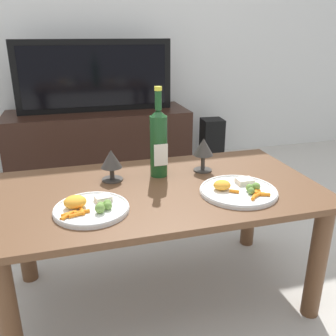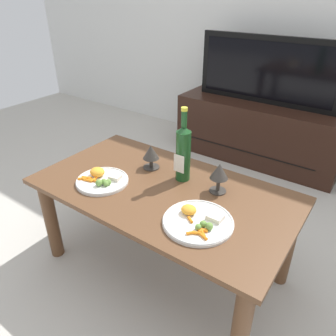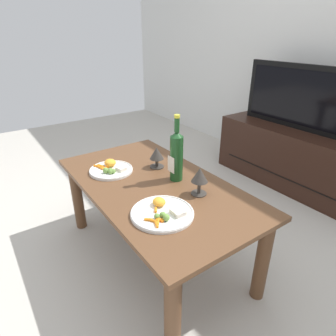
# 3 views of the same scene
# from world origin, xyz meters

# --- Properties ---
(ground_plane) EXTENTS (6.40, 6.40, 0.00)m
(ground_plane) POSITION_xyz_m (0.00, 0.00, 0.00)
(ground_plane) COLOR #B7B2A8
(back_wall) EXTENTS (6.40, 0.10, 2.60)m
(back_wall) POSITION_xyz_m (0.00, 1.87, 1.30)
(back_wall) COLOR silver
(back_wall) RESTS_ON ground_plane
(dining_table) EXTENTS (1.24, 0.68, 0.51)m
(dining_table) POSITION_xyz_m (0.00, 0.00, 0.42)
(dining_table) COLOR brown
(dining_table) RESTS_ON ground_plane
(tv_stand) EXTENTS (1.37, 0.49, 0.51)m
(tv_stand) POSITION_xyz_m (-0.09, 1.53, 0.25)
(tv_stand) COLOR black
(tv_stand) RESTS_ON ground_plane
(tv_screen) EXTENTS (1.15, 0.05, 0.52)m
(tv_screen) POSITION_xyz_m (-0.09, 1.53, 0.77)
(tv_screen) COLOR black
(tv_screen) RESTS_ON tv_stand
(floor_speaker) EXTENTS (0.19, 0.19, 0.39)m
(floor_speaker) POSITION_xyz_m (0.86, 1.54, 0.19)
(floor_speaker) COLOR black
(floor_speaker) RESTS_ON ground_plane
(wine_bottle) EXTENTS (0.07, 0.07, 0.37)m
(wine_bottle) POSITION_xyz_m (0.03, 0.13, 0.66)
(wine_bottle) COLOR #19471E
(wine_bottle) RESTS_ON dining_table
(goblet_left) EXTENTS (0.09, 0.09, 0.13)m
(goblet_left) POSITION_xyz_m (-0.17, 0.13, 0.59)
(goblet_left) COLOR #38332D
(goblet_left) RESTS_ON dining_table
(goblet_right) EXTENTS (0.08, 0.08, 0.15)m
(goblet_right) POSITION_xyz_m (0.23, 0.13, 0.61)
(goblet_right) COLOR #38332D
(goblet_right) RESTS_ON dining_table
(dinner_plate_left) EXTENTS (0.25, 0.25, 0.05)m
(dinner_plate_left) POSITION_xyz_m (-0.28, -0.13, 0.52)
(dinner_plate_left) COLOR white
(dinner_plate_left) RESTS_ON dining_table
(dinner_plate_right) EXTENTS (0.29, 0.29, 0.05)m
(dinner_plate_right) POSITION_xyz_m (0.27, -0.13, 0.52)
(dinner_plate_right) COLOR white
(dinner_plate_right) RESTS_ON dining_table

